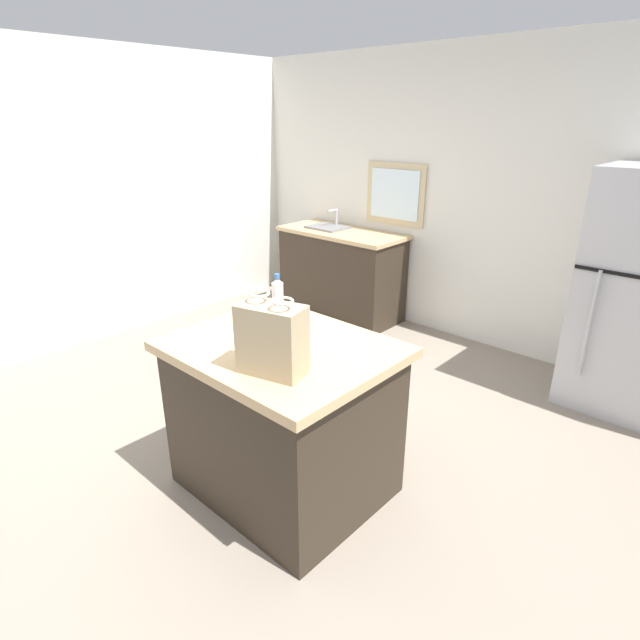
% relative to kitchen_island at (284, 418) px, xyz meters
% --- Properties ---
extents(ground, '(6.58, 6.58, 0.00)m').
position_rel_kitchen_island_xyz_m(ground, '(-0.19, 0.06, -0.46)').
color(ground, gray).
extents(back_wall, '(5.48, 0.13, 2.63)m').
position_rel_kitchen_island_xyz_m(back_wall, '(-0.21, 2.72, 0.86)').
color(back_wall, silver).
rests_on(back_wall, ground).
extents(left_wall, '(0.10, 5.33, 2.63)m').
position_rel_kitchen_island_xyz_m(left_wall, '(-2.94, 0.06, 0.86)').
color(left_wall, silver).
rests_on(left_wall, ground).
extents(kitchen_island, '(1.15, 0.93, 0.91)m').
position_rel_kitchen_island_xyz_m(kitchen_island, '(0.00, 0.00, 0.00)').
color(kitchen_island, '#33281E').
rests_on(kitchen_island, ground).
extents(sink_counter, '(1.35, 0.61, 1.10)m').
position_rel_kitchen_island_xyz_m(sink_counter, '(-1.58, 2.36, 0.01)').
color(sink_counter, '#33281E').
rests_on(sink_counter, ground).
extents(shopping_bag, '(0.34, 0.24, 0.38)m').
position_rel_kitchen_island_xyz_m(shopping_bag, '(0.20, -0.24, 0.62)').
color(shopping_bag, tan).
rests_on(shopping_bag, kitchen_island).
extents(small_box, '(0.19, 0.18, 0.12)m').
position_rel_kitchen_island_xyz_m(small_box, '(-0.17, 0.19, 0.51)').
color(small_box, '#388E66').
rests_on(small_box, kitchen_island).
extents(bottle, '(0.07, 0.07, 0.25)m').
position_rel_kitchen_island_xyz_m(bottle, '(-0.35, 0.31, 0.56)').
color(bottle, white).
rests_on(bottle, kitchen_island).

